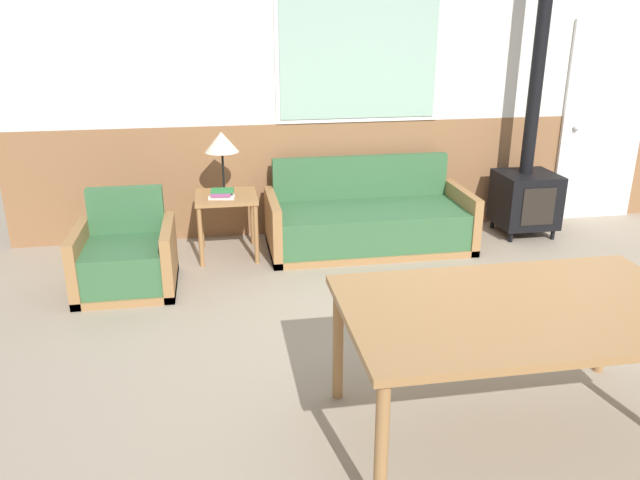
% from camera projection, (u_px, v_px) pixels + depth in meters
% --- Properties ---
extents(ground_plane, '(16.00, 16.00, 0.00)m').
position_uv_depth(ground_plane, '(486.00, 356.00, 4.03)').
color(ground_plane, gray).
extents(wall_back, '(7.20, 0.09, 2.70)m').
position_uv_depth(wall_back, '(384.00, 91.00, 5.99)').
color(wall_back, '#8E603D').
rests_on(wall_back, ground_plane).
extents(couch, '(1.87, 0.84, 0.80)m').
position_uv_depth(couch, '(368.00, 222.00, 5.83)').
color(couch, '#9E7042').
rests_on(couch, ground_plane).
extents(armchair, '(0.76, 0.73, 0.76)m').
position_uv_depth(armchair, '(126.00, 260.00, 4.95)').
color(armchair, '#9E7042').
rests_on(armchair, ground_plane).
extents(side_table, '(0.54, 0.54, 0.57)m').
position_uv_depth(side_table, '(227.00, 205.00, 5.55)').
color(side_table, '#9E7042').
rests_on(side_table, ground_plane).
extents(table_lamp, '(0.30, 0.30, 0.55)m').
position_uv_depth(table_lamp, '(222.00, 143.00, 5.45)').
color(table_lamp, black).
rests_on(table_lamp, side_table).
extents(book_stack, '(0.23, 0.16, 0.08)m').
position_uv_depth(book_stack, '(222.00, 194.00, 5.41)').
color(book_stack, white).
rests_on(book_stack, side_table).
extents(dining_table, '(1.77, 1.05, 0.74)m').
position_uv_depth(dining_table, '(521.00, 317.00, 3.07)').
color(dining_table, '#9E7042').
rests_on(dining_table, ground_plane).
extents(wood_stove, '(0.55, 0.53, 2.51)m').
position_uv_depth(wood_stove, '(527.00, 179.00, 6.08)').
color(wood_stove, black).
rests_on(wood_stove, ground_plane).
extents(entry_door, '(0.90, 0.09, 2.03)m').
position_uv_depth(entry_door, '(602.00, 123.00, 6.43)').
color(entry_door, white).
rests_on(entry_door, ground_plane).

